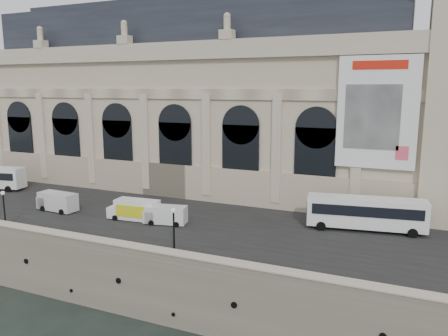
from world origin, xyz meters
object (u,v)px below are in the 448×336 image
at_px(van_b, 164,215).
at_px(box_truck, 135,210).
at_px(lamp_left, 4,210).
at_px(bus_right, 366,212).
at_px(van_c, 56,202).
at_px(lamp_right, 174,232).

distance_m(van_b, box_truck, 4.03).
xyz_separation_m(van_b, lamp_left, (-15.49, -8.79, 1.09)).
xyz_separation_m(box_truck, lamp_left, (-11.47, -8.70, 0.93)).
bearing_deg(bus_right, van_c, -168.55).
xyz_separation_m(bus_right, lamp_right, (-15.88, -15.20, 0.27)).
height_order(box_truck, lamp_right, lamp_right).
bearing_deg(bus_right, lamp_left, -157.27).
relative_size(van_b, van_c, 0.93).
relative_size(van_b, box_truck, 0.80).
distance_m(van_c, box_truck, 11.79).
xyz_separation_m(van_b, lamp_right, (6.16, -8.26, 1.26)).
height_order(bus_right, van_b, bus_right).
distance_m(bus_right, van_c, 38.62).
distance_m(box_truck, lamp_right, 13.10).
bearing_deg(box_truck, van_c, -176.92).
relative_size(van_b, lamp_left, 1.17).
bearing_deg(bus_right, lamp_right, -136.25).
distance_m(van_c, lamp_right, 23.24).
relative_size(bus_right, van_b, 2.50).
bearing_deg(van_c, lamp_left, -87.83).
distance_m(bus_right, van_b, 23.13).
distance_m(bus_right, box_truck, 27.01).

